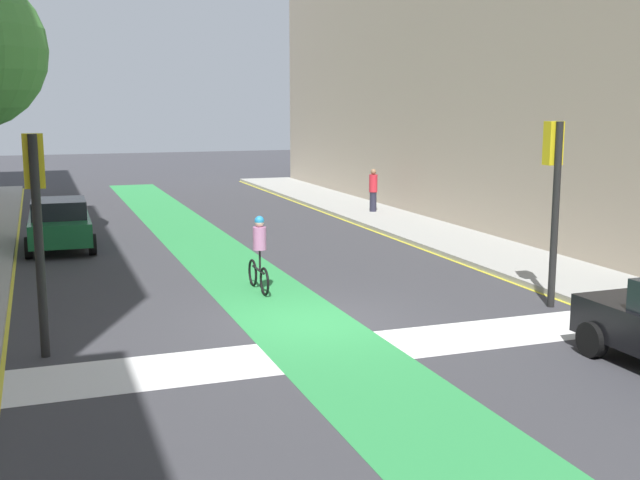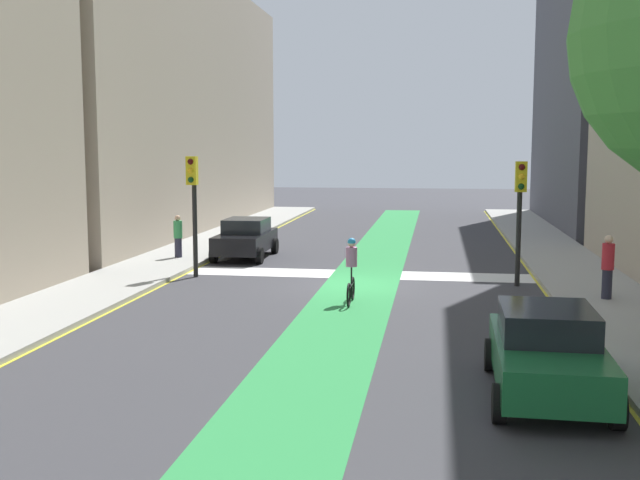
% 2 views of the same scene
% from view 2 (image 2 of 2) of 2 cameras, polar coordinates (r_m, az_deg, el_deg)
% --- Properties ---
extents(ground_plane, '(120.00, 120.00, 0.00)m').
position_cam_2_polar(ground_plane, '(24.82, 2.38, -3.32)').
color(ground_plane, '#38383D').
extents(bike_lane_paint, '(2.40, 60.00, 0.01)m').
position_cam_2_polar(bike_lane_paint, '(24.79, 3.06, -3.32)').
color(bike_lane_paint, '#2D8C47').
rests_on(bike_lane_paint, ground_plane).
extents(crosswalk_band, '(12.00, 1.80, 0.01)m').
position_cam_2_polar(crosswalk_band, '(26.78, 2.85, -2.56)').
color(crosswalk_band, silver).
rests_on(crosswalk_band, ground_plane).
extents(sidewalk_left, '(3.00, 60.00, 0.15)m').
position_cam_2_polar(sidewalk_left, '(25.13, 19.67, -3.41)').
color(sidewalk_left, '#9E9E99').
rests_on(sidewalk_left, ground_plane).
extents(curb_stripe_left, '(0.16, 60.00, 0.01)m').
position_cam_2_polar(curb_stripe_left, '(24.90, 16.27, -3.54)').
color(curb_stripe_left, yellow).
rests_on(curb_stripe_left, ground_plane).
extents(sidewalk_right, '(3.00, 60.00, 0.15)m').
position_cam_2_polar(sidewalk_right, '(26.68, -13.86, -2.63)').
color(sidewalk_right, '#9E9E99').
rests_on(sidewalk_right, ground_plane).
extents(curb_stripe_right, '(0.16, 60.00, 0.01)m').
position_cam_2_polar(curb_stripe_right, '(26.15, -10.82, -2.90)').
color(curb_stripe_right, yellow).
rests_on(curb_stripe_right, ground_plane).
extents(traffic_signal_near_right, '(0.35, 0.52, 4.10)m').
position_cam_2_polar(traffic_signal_near_right, '(26.14, -9.41, 3.48)').
color(traffic_signal_near_right, black).
rests_on(traffic_signal_near_right, ground_plane).
extents(traffic_signal_near_left, '(0.35, 0.52, 3.97)m').
position_cam_2_polar(traffic_signal_near_left, '(24.87, 14.65, 2.97)').
color(traffic_signal_near_left, black).
rests_on(traffic_signal_near_left, ground_plane).
extents(car_green_left_far, '(2.09, 4.23, 1.57)m').
position_cam_2_polar(car_green_left_far, '(14.26, 16.52, -7.97)').
color(car_green_left_far, '#196033').
rests_on(car_green_left_far, ground_plane).
extents(car_black_right_near, '(2.06, 4.22, 1.57)m').
position_cam_2_polar(car_black_right_near, '(30.81, -5.55, 0.15)').
color(car_black_right_near, black).
rests_on(car_black_right_near, ground_plane).
extents(cyclist_in_lane, '(0.32, 1.73, 1.86)m').
position_cam_2_polar(cyclist_in_lane, '(21.72, 2.34, -2.19)').
color(cyclist_in_lane, black).
rests_on(cyclist_in_lane, ground_plane).
extents(pedestrian_sidewalk_right_a, '(0.34, 0.34, 1.64)m').
position_cam_2_polar(pedestrian_sidewalk_right_a, '(30.27, -10.51, 0.30)').
color(pedestrian_sidewalk_right_a, '#262638').
rests_on(pedestrian_sidewalk_right_a, sidewalk_right).
extents(pedestrian_sidewalk_left_a, '(0.34, 0.34, 1.81)m').
position_cam_2_polar(pedestrian_sidewalk_left_a, '(23.02, 20.60, -1.83)').
color(pedestrian_sidewalk_left_a, '#262638').
rests_on(pedestrian_sidewalk_left_a, sidewalk_left).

